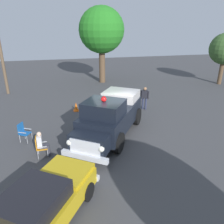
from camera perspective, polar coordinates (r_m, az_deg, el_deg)
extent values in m
plane|color=#424244|center=(12.71, 1.09, -5.80)|extent=(60.00, 60.00, 0.00)
cylinder|color=black|center=(10.83, 1.67, -7.91)|extent=(1.04, 0.85, 1.04)
cylinder|color=black|center=(11.56, -7.78, -6.09)|extent=(1.04, 0.85, 1.04)
cylinder|color=black|center=(13.85, 6.45, -1.13)|extent=(1.04, 0.85, 1.04)
cylinder|color=black|center=(14.43, -1.25, -0.03)|extent=(1.04, 0.85, 1.04)
cube|color=black|center=(12.38, 0.00, -1.19)|extent=(5.23, 4.49, 1.10)
cube|color=black|center=(10.10, -5.80, -7.80)|extent=(1.73, 1.96, 0.84)
cube|color=black|center=(11.05, -2.12, 0.92)|extent=(2.47, 2.53, 0.76)
cube|color=silver|center=(13.49, 2.34, 4.16)|extent=(2.51, 2.58, 0.60)
cube|color=silver|center=(9.75, -6.98, -9.01)|extent=(0.91, 1.26, 0.64)
cube|color=silver|center=(9.90, -7.14, -11.37)|extent=(1.43, 1.96, 0.24)
sphere|color=white|center=(9.42, -2.73, -9.51)|extent=(0.36, 0.36, 0.26)
sphere|color=white|center=(10.06, -10.99, -7.71)|extent=(0.36, 0.36, 0.26)
sphere|color=red|center=(10.88, -2.15, 3.38)|extent=(0.39, 0.39, 0.28)
cylinder|color=black|center=(9.13, -16.06, -16.65)|extent=(0.71, 0.60, 0.68)
cylinder|color=black|center=(8.41, -6.44, -19.70)|extent=(0.71, 0.60, 0.68)
cube|color=gold|center=(7.71, -17.77, -22.66)|extent=(4.48, 3.86, 0.64)
cube|color=gold|center=(8.34, -11.83, -14.79)|extent=(2.08, 2.14, 0.20)
cube|color=black|center=(7.17, -19.87, -20.85)|extent=(2.45, 2.36, 0.56)
cube|color=silver|center=(9.18, -9.05, -15.25)|extent=(1.20, 1.66, 0.20)
cylinder|color=#B7BABF|center=(11.35, -16.27, -9.15)|extent=(0.03, 0.03, 0.44)
cylinder|color=#B7BABF|center=(10.97, -16.27, -10.31)|extent=(0.03, 0.03, 0.44)
cylinder|color=#B7BABF|center=(11.38, -18.50, -9.34)|extent=(0.03, 0.03, 0.44)
cylinder|color=#B7BABF|center=(11.00, -18.59, -10.50)|extent=(0.03, 0.03, 0.44)
cube|color=orange|center=(11.05, -17.55, -8.78)|extent=(0.49, 0.49, 0.04)
cube|color=orange|center=(10.94, -18.98, -7.59)|extent=(0.48, 0.05, 0.56)
cube|color=#B7BABF|center=(11.18, -17.61, -7.43)|extent=(0.05, 0.44, 0.03)
cube|color=#B7BABF|center=(10.76, -17.68, -8.65)|extent=(0.05, 0.44, 0.03)
cylinder|color=#B7BABF|center=(14.79, 4.07, -0.77)|extent=(0.04, 0.04, 0.44)
cylinder|color=#B7BABF|center=(15.01, 2.65, -0.39)|extent=(0.04, 0.04, 0.44)
cylinder|color=#B7BABF|center=(15.14, 4.96, -0.25)|extent=(0.04, 0.04, 0.44)
cylinder|color=#B7BABF|center=(15.36, 3.56, 0.11)|extent=(0.04, 0.04, 0.44)
cube|color=#1959A5|center=(14.99, 3.83, 0.51)|extent=(0.68, 0.68, 0.04)
cube|color=#1959A5|center=(15.08, 4.35, 1.79)|extent=(0.39, 0.34, 0.56)
cube|color=#B7BABF|center=(14.81, 4.63, 0.91)|extent=(0.31, 0.36, 0.03)
cube|color=#B7BABF|center=(15.05, 3.08, 1.29)|extent=(0.31, 0.36, 0.03)
cylinder|color=#B7BABF|center=(12.83, -19.96, -5.84)|extent=(0.04, 0.04, 0.44)
cylinder|color=#B7BABF|center=(12.52, -21.08, -6.72)|extent=(0.04, 0.04, 0.44)
cylinder|color=#B7BABF|center=(13.07, -21.57, -5.55)|extent=(0.04, 0.04, 0.44)
cylinder|color=#B7BABF|center=(12.77, -22.70, -6.39)|extent=(0.04, 0.04, 0.44)
cube|color=#1959A5|center=(12.69, -21.47, -5.18)|extent=(0.65, 0.65, 0.04)
cube|color=#1959A5|center=(12.71, -22.53, -3.87)|extent=(0.44, 0.26, 0.56)
cube|color=#B7BABF|center=(12.79, -20.96, -4.06)|extent=(0.24, 0.40, 0.03)
cube|color=#B7BABF|center=(12.45, -22.20, -4.97)|extent=(0.24, 0.40, 0.03)
cylinder|color=#383842|center=(11.24, -16.02, -9.41)|extent=(0.13, 0.13, 0.45)
cylinder|color=#383842|center=(11.07, -16.01, -9.94)|extent=(0.13, 0.13, 0.45)
cube|color=#383842|center=(11.11, -17.00, -8.22)|extent=(0.16, 0.44, 0.13)
cube|color=#383842|center=(10.93, -17.01, -8.74)|extent=(0.16, 0.44, 0.13)
cube|color=silver|center=(10.89, -18.23, -7.20)|extent=(0.41, 0.23, 0.54)
sphere|color=beige|center=(10.72, -18.36, -5.46)|extent=(0.23, 0.23, 0.22)
cylinder|color=#2D334C|center=(16.44, 7.96, 2.25)|extent=(0.21, 0.21, 0.88)
cylinder|color=#2D334C|center=(16.40, 8.70, 2.16)|extent=(0.21, 0.21, 0.88)
cube|color=#26262D|center=(16.19, 8.47, 4.60)|extent=(0.45, 0.49, 0.56)
cylinder|color=#26262D|center=(16.27, 7.53, 4.51)|extent=(0.14, 0.14, 0.60)
cylinder|color=#26262D|center=(16.16, 9.39, 4.29)|extent=(0.14, 0.14, 0.60)
sphere|color=#9E704C|center=(16.08, 8.55, 5.96)|extent=(0.32, 0.32, 0.23)
cylinder|color=brown|center=(23.86, -2.58, 12.09)|extent=(0.63, 0.63, 3.71)
sphere|color=#23761F|center=(23.53, -2.73, 20.41)|extent=(4.57, 4.57, 4.57)
cylinder|color=brown|center=(25.73, 26.30, 9.23)|extent=(0.42, 0.42, 2.50)
cylinder|color=brown|center=(21.55, -26.78, 13.62)|extent=(0.26, 0.26, 7.30)
cube|color=orange|center=(16.27, -9.21, 0.38)|extent=(0.40, 0.40, 0.04)
cone|color=orange|center=(16.16, -9.28, 1.43)|extent=(0.32, 0.32, 0.60)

